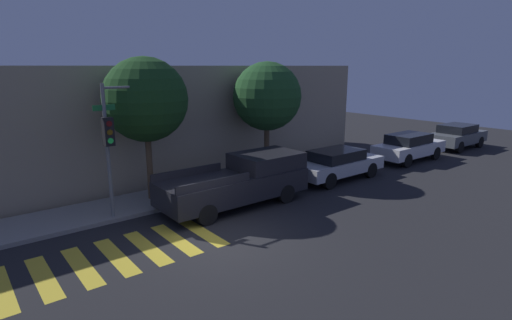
% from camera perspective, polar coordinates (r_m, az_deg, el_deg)
% --- Properties ---
extents(ground_plane, '(60.00, 60.00, 0.00)m').
position_cam_1_polar(ground_plane, '(12.30, -5.17, -11.12)').
color(ground_plane, black).
extents(sidewalk, '(26.00, 2.36, 0.14)m').
position_cam_1_polar(sidewalk, '(15.88, -13.95, -5.47)').
color(sidewalk, gray).
rests_on(sidewalk, ground).
extents(building_row, '(26.00, 6.00, 5.08)m').
position_cam_1_polar(building_row, '(19.52, -20.03, 5.04)').
color(building_row, gray).
rests_on(building_row, ground).
extents(crosswalk, '(5.83, 2.60, 0.00)m').
position_cam_1_polar(crosswalk, '(11.84, -19.37, -12.86)').
color(crosswalk, gold).
rests_on(crosswalk, ground).
extents(traffic_light_pole, '(2.27, 0.56, 4.55)m').
position_cam_1_polar(traffic_light_pole, '(13.68, -18.84, 4.61)').
color(traffic_light_pole, slate).
rests_on(traffic_light_pole, ground).
extents(pickup_truck, '(5.64, 2.09, 1.81)m').
position_cam_1_polar(pickup_truck, '(14.85, -2.13, -2.91)').
color(pickup_truck, black).
rests_on(pickup_truck, ground).
extents(sedan_near_corner, '(4.61, 1.80, 1.38)m').
position_cam_1_polar(sedan_near_corner, '(18.52, 11.53, -0.47)').
color(sedan_near_corner, '#B7BABF').
rests_on(sedan_near_corner, ground).
extents(sedan_middle, '(4.63, 1.77, 1.50)m').
position_cam_1_polar(sedan_middle, '(23.28, 21.01, 1.82)').
color(sedan_middle, silver).
rests_on(sedan_middle, ground).
extents(sedan_far_end, '(4.36, 1.85, 1.51)m').
position_cam_1_polar(sedan_far_end, '(28.12, 26.82, 3.13)').
color(sedan_far_end, '#4C5156').
rests_on(sedan_far_end, ground).
extents(tree_near_corner, '(3.07, 3.07, 5.42)m').
position_cam_1_polar(tree_near_corner, '(15.13, -15.52, 8.28)').
color(tree_near_corner, brown).
rests_on(tree_near_corner, ground).
extents(tree_midblock, '(3.09, 3.09, 5.28)m').
position_cam_1_polar(tree_midblock, '(18.16, 1.58, 9.04)').
color(tree_midblock, brown).
rests_on(tree_midblock, ground).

